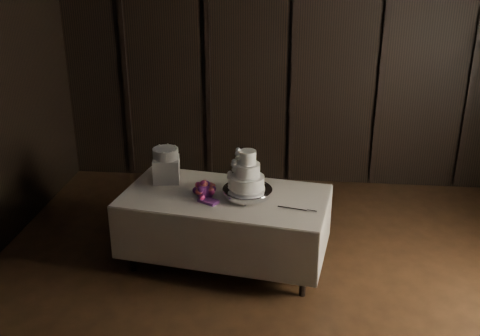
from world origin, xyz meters
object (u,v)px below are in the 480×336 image
small_cake (166,153)px  display_table (225,226)px  wedding_cake (244,175)px  bouquet (205,191)px  box_pedestal (166,170)px  cake_stand (247,193)px

small_cake → display_table: bearing=-23.7°
wedding_cake → bouquet: 0.42m
box_pedestal → wedding_cake: bearing=-21.5°
wedding_cake → box_pedestal: (-0.83, 0.33, -0.12)m
display_table → bouquet: size_ratio=5.31×
box_pedestal → display_table: bearing=-23.7°
box_pedestal → cake_stand: bearing=-19.9°
display_table → small_cake: bearing=165.0°
cake_stand → display_table: bearing=171.8°
display_table → cake_stand: bearing=0.5°
cake_stand → wedding_cake: 0.20m
display_table → box_pedestal: (-0.64, 0.28, 0.47)m
small_cake → bouquet: bearing=-37.1°
wedding_cake → box_pedestal: size_ratio=1.50×
cake_stand → small_cake: bearing=160.1°
display_table → cake_stand: cake_stand is taller
wedding_cake → display_table: bearing=153.5°
bouquet → box_pedestal: box_pedestal is taller
cake_stand → wedding_cake: wedding_cake is taller
bouquet → small_cake: size_ratio=1.54×
display_table → bouquet: bouquet is taller
display_table → box_pedestal: size_ratio=8.17×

